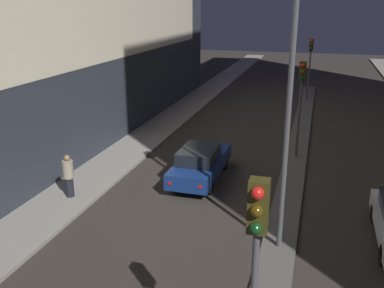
{
  "coord_description": "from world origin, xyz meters",
  "views": [
    {
      "loc": [
        0.72,
        -3.18,
        7.35
      ],
      "look_at": [
        -5.16,
        16.66,
        0.5
      ],
      "focal_mm": 40.0,
      "sensor_mm": 36.0,
      "label": 1
    }
  ],
  "objects_px": {
    "car_left_lane": "(200,163)",
    "traffic_light_near": "(256,251)",
    "traffic_light_mid": "(301,88)",
    "street_lamp": "(294,36)",
    "pedestrian_on_left_sidewalk": "(69,175)",
    "traffic_light_far": "(310,55)"
  },
  "relations": [
    {
      "from": "traffic_light_near",
      "to": "traffic_light_mid",
      "type": "relative_size",
      "value": 1.0
    },
    {
      "from": "traffic_light_far",
      "to": "car_left_lane",
      "type": "height_order",
      "value": "traffic_light_far"
    },
    {
      "from": "traffic_light_far",
      "to": "car_left_lane",
      "type": "xyz_separation_m",
      "value": [
        -3.85,
        -17.64,
        -2.76
      ]
    },
    {
      "from": "traffic_light_near",
      "to": "traffic_light_mid",
      "type": "xyz_separation_m",
      "value": [
        0.0,
        14.52,
        0.0
      ]
    },
    {
      "from": "traffic_light_far",
      "to": "car_left_lane",
      "type": "distance_m",
      "value": 18.27
    },
    {
      "from": "traffic_light_mid",
      "to": "street_lamp",
      "type": "height_order",
      "value": "street_lamp"
    },
    {
      "from": "car_left_lane",
      "to": "traffic_light_far",
      "type": "bearing_deg",
      "value": 77.69
    },
    {
      "from": "car_left_lane",
      "to": "traffic_light_mid",
      "type": "bearing_deg",
      "value": 45.38
    },
    {
      "from": "street_lamp",
      "to": "traffic_light_far",
      "type": "bearing_deg",
      "value": 90.0
    },
    {
      "from": "traffic_light_mid",
      "to": "traffic_light_near",
      "type": "bearing_deg",
      "value": -90.0
    },
    {
      "from": "traffic_light_far",
      "to": "street_lamp",
      "type": "distance_m",
      "value": 22.53
    },
    {
      "from": "car_left_lane",
      "to": "traffic_light_near",
      "type": "bearing_deg",
      "value": -70.07
    },
    {
      "from": "pedestrian_on_left_sidewalk",
      "to": "traffic_light_mid",
      "type": "bearing_deg",
      "value": 41.78
    },
    {
      "from": "car_left_lane",
      "to": "pedestrian_on_left_sidewalk",
      "type": "distance_m",
      "value": 5.53
    },
    {
      "from": "traffic_light_mid",
      "to": "street_lamp",
      "type": "xyz_separation_m",
      "value": [
        0.0,
        -8.6,
        2.99
      ]
    },
    {
      "from": "street_lamp",
      "to": "pedestrian_on_left_sidewalk",
      "type": "relative_size",
      "value": 5.13
    },
    {
      "from": "traffic_light_mid",
      "to": "car_left_lane",
      "type": "height_order",
      "value": "traffic_light_mid"
    },
    {
      "from": "traffic_light_near",
      "to": "pedestrian_on_left_sidewalk",
      "type": "relative_size",
      "value": 2.71
    },
    {
      "from": "traffic_light_near",
      "to": "pedestrian_on_left_sidewalk",
      "type": "height_order",
      "value": "traffic_light_near"
    },
    {
      "from": "traffic_light_near",
      "to": "pedestrian_on_left_sidewalk",
      "type": "distance_m",
      "value": 11.19
    },
    {
      "from": "traffic_light_mid",
      "to": "car_left_lane",
      "type": "relative_size",
      "value": 1.0
    },
    {
      "from": "traffic_light_near",
      "to": "traffic_light_mid",
      "type": "bearing_deg",
      "value": 90.0
    }
  ]
}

